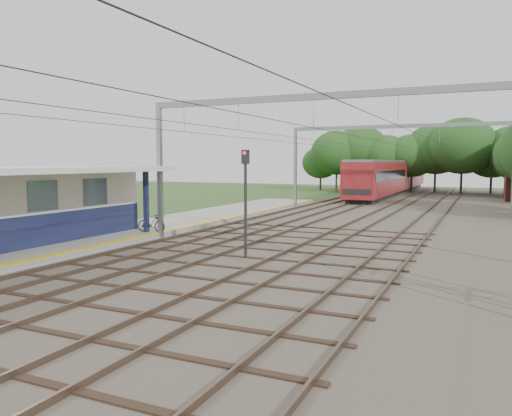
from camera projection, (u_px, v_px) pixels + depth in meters
The scene contains 9 objects.
ballast_bed at pixel (389, 218), 35.60m from camera, with size 18.00×90.00×0.10m, color #473D33.
platform at pixel (110, 236), 25.90m from camera, with size 5.00×52.00×0.35m, color gray.
yellow_stripe at pixel (145, 235), 24.94m from camera, with size 0.45×52.00×0.01m, color yellow.
rail_tracks at pixel (355, 214), 36.63m from camera, with size 11.80×88.00×0.15m.
catenary_system at pixel (368, 138), 31.08m from camera, with size 17.22×88.00×7.00m.
tree_band at pixel (429, 155), 59.75m from camera, with size 31.72×30.88×8.82m.
bicycle at pixel (151, 223), 25.95m from camera, with size 0.47×1.65×0.99m, color black.
train at pixel (393, 176), 63.21m from camera, with size 3.17×39.44×4.14m.
signal_post at pixel (245, 190), 20.11m from camera, with size 0.34×0.30×4.49m.
Camera 1 is at (10.13, -6.13, 3.99)m, focal length 35.00 mm.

